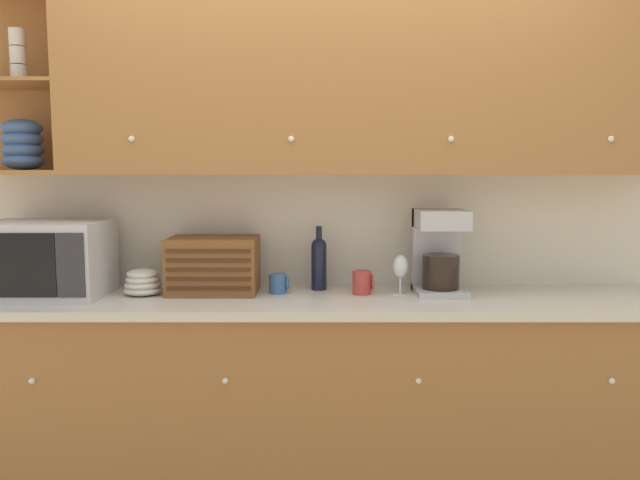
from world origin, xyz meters
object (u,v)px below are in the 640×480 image
at_px(bread_box, 212,265).
at_px(mug_blue_second, 361,283).
at_px(microwave, 45,259).
at_px(coffee_maker, 437,251).
at_px(mug, 277,284).
at_px(bowl_stack_on_counter, 141,283).
at_px(wine_bottle, 317,261).
at_px(wine_glass, 399,268).

height_order(bread_box, mug_blue_second, bread_box).
height_order(microwave, coffee_maker, coffee_maker).
bearing_deg(mug, bowl_stack_on_counter, -176.25).
height_order(microwave, mug_blue_second, microwave).
bearing_deg(bread_box, microwave, -173.81).
distance_m(bowl_stack_on_counter, wine_bottle, 0.81).
bearing_deg(coffee_maker, bread_box, 179.35).
distance_m(microwave, mug, 1.04).
xyz_separation_m(microwave, wine_bottle, (1.21, 0.15, -0.03)).
height_order(bread_box, wine_glass, bread_box).
height_order(mug_blue_second, wine_glass, wine_glass).
bearing_deg(wine_bottle, bowl_stack_on_counter, -170.96).
distance_m(microwave, wine_glass, 1.58).
bearing_deg(bowl_stack_on_counter, mug, 3.75).
bearing_deg(wine_bottle, mug, -154.99).
xyz_separation_m(bowl_stack_on_counter, bread_box, (0.31, 0.05, 0.07)).
height_order(mug, mug_blue_second, mug_blue_second).
relative_size(bowl_stack_on_counter, bread_box, 0.43).
bearing_deg(wine_bottle, wine_glass, -18.87).
relative_size(mug_blue_second, coffee_maker, 0.28).
bearing_deg(bowl_stack_on_counter, microwave, -176.46).
bearing_deg(bread_box, mug, -2.59).
relative_size(bowl_stack_on_counter, mug, 1.87).
distance_m(bowl_stack_on_counter, bread_box, 0.33).
bearing_deg(wine_bottle, coffee_maker, -8.81).
xyz_separation_m(bread_box, mug, (0.30, -0.01, -0.08)).
height_order(microwave, bread_box, microwave).
bearing_deg(bread_box, wine_bottle, 8.62).
distance_m(bowl_stack_on_counter, coffee_maker, 1.35).
distance_m(bread_box, mug, 0.31).
relative_size(bowl_stack_on_counter, wine_bottle, 0.57).
height_order(bread_box, coffee_maker, coffee_maker).
bearing_deg(bowl_stack_on_counter, bread_box, 9.69).
xyz_separation_m(mug_blue_second, coffee_maker, (0.35, 0.02, 0.14)).
bearing_deg(mug_blue_second, bread_box, 176.91).
bearing_deg(wine_glass, bowl_stack_on_counter, -179.96).
distance_m(mug, wine_glass, 0.56).
bearing_deg(mug, mug_blue_second, -3.47).
xyz_separation_m(bread_box, wine_glass, (0.85, -0.05, -0.01)).
relative_size(wine_bottle, mug_blue_second, 2.84).
bearing_deg(microwave, mug_blue_second, 1.73).
bearing_deg(mug, coffee_maker, 0.13).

